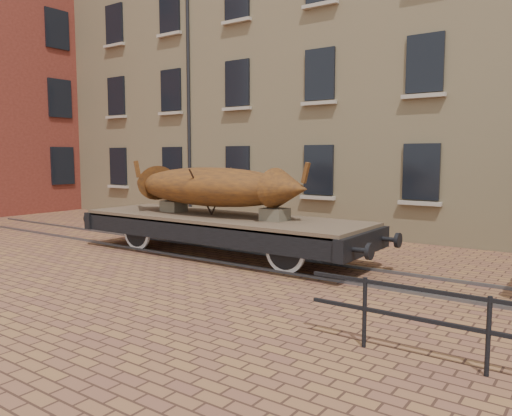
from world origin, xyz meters
The scene contains 4 objects.
ground centered at (0.00, 0.00, 0.00)m, with size 90.00×90.00×0.00m, color brown.
rail_track centered at (0.00, 0.00, 0.03)m, with size 30.00×1.52×0.06m.
flatcar_wagon centered at (-2.76, 0.00, 0.87)m, with size 9.23×2.50×1.39m.
iron_boat centered at (-3.07, 0.00, 1.86)m, with size 5.99×1.75×1.46m.
Camera 1 is at (5.71, -10.20, 2.68)m, focal length 35.00 mm.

